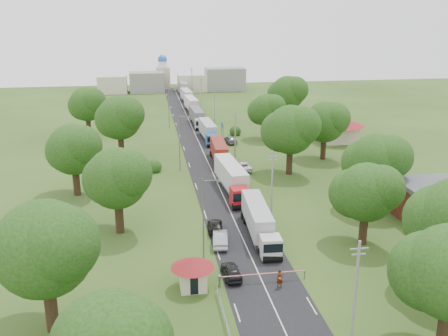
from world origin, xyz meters
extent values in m
plane|color=#2B4316|center=(0.00, 0.00, 0.00)|extent=(260.00, 260.00, 0.00)
cube|color=black|center=(0.00, 20.00, 0.00)|extent=(8.00, 200.00, 0.04)
cylinder|color=slate|center=(-4.50, -25.00, 0.55)|extent=(0.20, 0.20, 1.10)
cube|color=slate|center=(-4.50, -25.00, 1.05)|extent=(0.35, 0.35, 0.25)
cylinder|color=red|center=(0.00, -25.00, 1.00)|extent=(9.00, 0.12, 0.12)
cylinder|color=slate|center=(4.50, -25.00, 0.50)|extent=(0.10, 0.10, 1.00)
cube|color=beige|center=(-7.20, -25.00, 1.20)|extent=(2.60, 2.60, 2.40)
cone|color=maroon|center=(-7.20, -25.00, 2.90)|extent=(4.40, 4.40, 1.10)
cube|color=black|center=(-5.89, -25.00, 1.40)|extent=(0.02, 1.20, 0.90)
cube|color=black|center=(-7.20, -26.31, 1.00)|extent=(0.80, 0.02, 1.90)
cylinder|color=slate|center=(5.20, 33.80, 2.00)|extent=(0.12, 0.12, 4.00)
cylinder|color=slate|center=(5.20, 36.20, 2.00)|extent=(0.12, 0.12, 4.00)
cube|color=navy|center=(5.20, 35.00, 3.60)|extent=(0.06, 3.00, 1.00)
cube|color=silver|center=(5.20, 35.00, 3.60)|extent=(0.07, 3.10, 0.06)
cylinder|color=gray|center=(5.50, -35.00, 4.50)|extent=(0.24, 0.24, 9.00)
cube|color=gray|center=(5.50, -35.00, 8.30)|extent=(1.60, 0.10, 0.10)
cube|color=gray|center=(5.50, -35.00, 7.80)|extent=(1.20, 0.10, 0.10)
cylinder|color=gray|center=(5.50, -7.00, 4.50)|extent=(0.24, 0.24, 9.00)
cube|color=gray|center=(5.50, -7.00, 8.30)|extent=(1.60, 0.10, 0.10)
cube|color=gray|center=(5.50, -7.00, 7.80)|extent=(1.20, 0.10, 0.10)
cylinder|color=gray|center=(5.50, 21.00, 4.50)|extent=(0.24, 0.24, 9.00)
cube|color=gray|center=(5.50, 21.00, 8.30)|extent=(1.60, 0.10, 0.10)
cube|color=gray|center=(5.50, 21.00, 7.80)|extent=(1.20, 0.10, 0.10)
cylinder|color=gray|center=(5.50, 49.00, 4.50)|extent=(0.24, 0.24, 9.00)
cube|color=gray|center=(5.50, 49.00, 8.30)|extent=(1.60, 0.10, 0.10)
cube|color=gray|center=(5.50, 49.00, 7.80)|extent=(1.20, 0.10, 0.10)
cylinder|color=gray|center=(5.50, 77.00, 4.50)|extent=(0.24, 0.24, 9.00)
cube|color=gray|center=(5.50, 77.00, 8.30)|extent=(1.60, 0.10, 0.10)
cube|color=gray|center=(5.50, 77.00, 7.80)|extent=(1.20, 0.10, 0.10)
cylinder|color=gray|center=(5.50, 105.00, 4.50)|extent=(0.24, 0.24, 9.00)
cube|color=gray|center=(5.50, 105.00, 8.30)|extent=(1.60, 0.10, 0.10)
cube|color=gray|center=(5.50, 105.00, 7.80)|extent=(1.20, 0.10, 0.10)
cylinder|color=slate|center=(-5.50, -20.00, 5.00)|extent=(0.16, 0.16, 10.00)
cube|color=slate|center=(-4.60, -20.00, 9.70)|extent=(1.80, 0.10, 0.10)
cube|color=slate|center=(-3.80, -20.00, 9.55)|extent=(0.50, 0.22, 0.15)
cylinder|color=slate|center=(-5.50, 15.00, 5.00)|extent=(0.16, 0.16, 10.00)
cube|color=slate|center=(-4.60, 15.00, 9.70)|extent=(1.80, 0.10, 0.10)
cube|color=slate|center=(-3.80, 15.00, 9.55)|extent=(0.50, 0.22, 0.15)
cylinder|color=slate|center=(-5.50, 50.00, 5.00)|extent=(0.16, 0.16, 10.00)
cube|color=slate|center=(-4.60, 50.00, 9.70)|extent=(1.80, 0.10, 0.10)
cube|color=slate|center=(-3.80, 50.00, 9.55)|extent=(0.50, 0.22, 0.15)
cylinder|color=#382616|center=(12.00, -38.00, 2.10)|extent=(1.08, 1.08, 4.20)
sphere|color=#163A0F|center=(10.90, -36.62, 6.67)|extent=(6.60, 6.60, 6.60)
sphere|color=#163A0F|center=(16.80, -28.50, 7.25)|extent=(7.20, 7.20, 7.20)
cylinder|color=#382616|center=(14.00, -18.00, 1.92)|extent=(1.04, 1.04, 3.85)
sphere|color=#163A0F|center=(14.00, -18.00, 6.60)|extent=(7.00, 7.00, 7.00)
sphere|color=#163A0F|center=(15.25, -19.00, 7.35)|extent=(5.50, 5.50, 5.50)
sphere|color=#163A0F|center=(13.00, -16.75, 6.10)|extent=(6.00, 6.00, 6.00)
cylinder|color=#382616|center=(20.00, -8.00, 2.10)|extent=(1.08, 1.08, 4.20)
sphere|color=#163A0F|center=(20.00, -8.00, 7.22)|extent=(7.70, 7.70, 7.70)
sphere|color=#163A0F|center=(21.38, -9.10, 8.05)|extent=(6.05, 6.05, 6.05)
sphere|color=#163A0F|center=(18.90, -6.62, 6.67)|extent=(6.60, 6.60, 6.60)
cylinder|color=#382616|center=(13.00, 10.00, 2.27)|extent=(1.12, 1.12, 4.55)
sphere|color=#163A0F|center=(13.00, 10.00, 7.85)|extent=(8.40, 8.40, 8.40)
sphere|color=#163A0F|center=(14.50, 8.80, 8.75)|extent=(6.60, 6.60, 6.60)
sphere|color=#163A0F|center=(11.80, 11.50, 7.25)|extent=(7.20, 7.20, 7.20)
cylinder|color=#382616|center=(22.00, 18.00, 2.10)|extent=(1.08, 1.08, 4.20)
sphere|color=#163A0F|center=(22.00, 18.00, 7.22)|extent=(7.70, 7.70, 7.70)
sphere|color=#163A0F|center=(23.38, 16.90, 8.05)|extent=(6.05, 6.05, 6.05)
sphere|color=#163A0F|center=(20.90, 19.38, 6.67)|extent=(6.60, 6.60, 6.60)
cylinder|color=#382616|center=(15.00, 35.00, 1.92)|extent=(1.04, 1.04, 3.85)
sphere|color=#163A0F|center=(15.00, 35.00, 6.60)|extent=(7.00, 7.00, 7.00)
sphere|color=#163A0F|center=(16.25, 34.00, 7.35)|extent=(5.50, 5.50, 5.50)
sphere|color=#163A0F|center=(14.00, 36.25, 6.10)|extent=(6.00, 6.00, 6.00)
cylinder|color=#382616|center=(24.00, 50.00, 2.27)|extent=(1.12, 1.12, 4.55)
sphere|color=#163A0F|center=(24.00, 50.00, 7.85)|extent=(8.40, 8.40, 8.40)
sphere|color=#163A0F|center=(25.50, 48.80, 8.75)|extent=(6.60, 6.60, 6.60)
sphere|color=#163A0F|center=(22.80, 51.50, 7.25)|extent=(7.20, 7.20, 7.20)
cylinder|color=#382616|center=(-20.00, -30.00, 2.27)|extent=(1.12, 1.12, 4.55)
sphere|color=#163A0F|center=(-20.00, -30.00, 7.85)|extent=(8.40, 8.40, 8.40)
sphere|color=#163A0F|center=(-18.50, -31.20, 8.75)|extent=(6.60, 6.60, 6.60)
sphere|color=#163A0F|center=(-21.20, -28.50, 7.25)|extent=(7.20, 7.20, 7.20)
cylinder|color=#382616|center=(-15.00, -10.00, 2.10)|extent=(1.08, 1.08, 4.20)
sphere|color=#163A0F|center=(-15.00, -10.00, 7.22)|extent=(7.70, 7.70, 7.70)
sphere|color=#163A0F|center=(-13.62, -11.10, 8.05)|extent=(6.05, 6.05, 6.05)
sphere|color=#163A0F|center=(-16.10, -8.62, 6.67)|extent=(6.60, 6.60, 6.60)
cylinder|color=#382616|center=(-22.00, 5.00, 2.10)|extent=(1.08, 1.08, 4.20)
sphere|color=#163A0F|center=(-22.00, 5.00, 7.22)|extent=(7.70, 7.70, 7.70)
sphere|color=#163A0F|center=(-20.62, 3.90, 8.05)|extent=(6.05, 6.05, 6.05)
sphere|color=#163A0F|center=(-23.10, 6.38, 6.67)|extent=(6.60, 6.60, 6.60)
cylinder|color=#382616|center=(-16.00, 25.00, 2.27)|extent=(1.12, 1.12, 4.55)
sphere|color=#163A0F|center=(-16.00, 25.00, 7.85)|extent=(8.40, 8.40, 8.40)
sphere|color=#163A0F|center=(-14.50, 23.80, 8.75)|extent=(6.60, 6.60, 6.60)
sphere|color=#163A0F|center=(-17.20, 26.50, 7.25)|extent=(7.20, 7.20, 7.20)
cylinder|color=#382616|center=(-24.00, 45.00, 2.10)|extent=(1.08, 1.08, 4.20)
sphere|color=#163A0F|center=(-24.00, 45.00, 7.22)|extent=(7.70, 7.70, 7.70)
sphere|color=#163A0F|center=(-22.62, 43.90, 8.05)|extent=(6.05, 6.05, 6.05)
sphere|color=#163A0F|center=(-25.10, 46.38, 6.67)|extent=(6.60, 6.60, 6.60)
cube|color=maroon|center=(26.00, -12.00, 2.30)|extent=(8.00, 6.00, 4.60)
cube|color=#47494F|center=(26.00, -12.00, 4.90)|extent=(8.60, 6.60, 0.60)
cube|color=beige|center=(30.00, 30.00, 2.00)|extent=(7.00, 5.00, 4.00)
cone|color=maroon|center=(30.00, 30.00, 4.90)|extent=(10.08, 10.08, 1.80)
cube|color=gray|center=(-10.00, 110.00, 3.50)|extent=(12.00, 8.00, 7.00)
cube|color=beige|center=(6.00, 110.00, 3.00)|extent=(10.00, 8.00, 6.00)
cube|color=gray|center=(18.00, 110.00, 4.00)|extent=(14.00, 8.00, 8.00)
cube|color=beige|center=(-22.00, 110.00, 3.00)|extent=(10.00, 8.00, 6.00)
cube|color=beige|center=(-4.00, 118.00, 4.00)|extent=(5.00, 5.00, 8.00)
cylinder|color=silver|center=(-4.00, 118.00, 9.00)|extent=(3.20, 3.20, 2.00)
sphere|color=#2659B2|center=(-4.00, 118.00, 10.60)|extent=(3.40, 3.40, 3.40)
cube|color=silver|center=(2.08, -20.00, 1.48)|extent=(2.43, 2.43, 2.39)
cube|color=black|center=(2.08, -21.16, 1.82)|extent=(2.20, 0.15, 1.05)
cube|color=slate|center=(2.08, -21.10, 0.53)|extent=(2.12, 0.37, 0.33)
cube|color=slate|center=(2.08, -13.30, 0.72)|extent=(2.84, 11.11, 0.29)
cube|color=#AEAEB3|center=(2.08, -13.02, 2.44)|extent=(3.05, 11.41, 2.87)
cylinder|color=black|center=(2.08, -20.86, 0.48)|extent=(2.25, 0.96, 0.96)
cylinder|color=black|center=(2.08, -19.14, 0.48)|extent=(2.25, 0.96, 0.96)
cylinder|color=black|center=(2.08, -9.95, 0.48)|extent=(2.25, 0.96, 0.96)
cylinder|color=black|center=(2.08, -8.52, 0.48)|extent=(2.25, 0.96, 0.96)
cube|color=red|center=(1.61, -4.09, 1.64)|extent=(2.70, 2.70, 2.64)
cube|color=black|center=(1.61, -5.37, 2.01)|extent=(2.42, 0.18, 1.16)
cube|color=slate|center=(1.61, -5.30, 0.58)|extent=(2.33, 0.40, 0.37)
cube|color=slate|center=(1.61, 3.30, 0.79)|extent=(3.22, 12.28, 0.32)
cube|color=silver|center=(1.61, 3.62, 2.69)|extent=(3.45, 12.60, 3.17)
cylinder|color=black|center=(1.61, -5.04, 0.53)|extent=(2.48, 1.06, 1.06)
cylinder|color=black|center=(1.61, -3.14, 0.53)|extent=(2.48, 1.06, 1.06)
cylinder|color=black|center=(1.61, 7.00, 0.53)|extent=(2.48, 1.06, 1.06)
cylinder|color=black|center=(1.61, 8.58, 0.53)|extent=(2.48, 1.06, 1.06)
cube|color=gold|center=(2.12, 12.55, 1.46)|extent=(2.36, 2.36, 2.35)
cube|color=black|center=(2.12, 11.42, 1.79)|extent=(2.16, 0.12, 1.03)
cube|color=slate|center=(2.12, 11.47, 0.52)|extent=(2.08, 0.35, 0.33)
cube|color=slate|center=(2.12, 19.14, 0.71)|extent=(2.68, 10.90, 0.28)
cube|color=maroon|center=(2.12, 19.42, 2.40)|extent=(2.88, 11.20, 2.82)
cylinder|color=black|center=(2.12, 11.71, 0.47)|extent=(2.21, 0.94, 0.94)
cylinder|color=black|center=(2.12, 13.40, 0.47)|extent=(2.21, 0.94, 0.94)
cylinder|color=black|center=(2.12, 22.43, 0.47)|extent=(2.21, 0.94, 0.94)
cylinder|color=black|center=(2.12, 23.84, 0.47)|extent=(2.21, 0.94, 0.94)
cube|color=#1C5EAC|center=(2.31, 30.64, 1.46)|extent=(2.35, 2.35, 2.36)
cube|color=black|center=(2.31, 29.50, 1.79)|extent=(2.17, 0.11, 1.04)
cube|color=slate|center=(2.31, 29.55, 0.52)|extent=(2.08, 0.33, 0.33)
cube|color=slate|center=(2.31, 37.24, 0.71)|extent=(2.61, 10.93, 0.28)
cube|color=#A6A7AB|center=(2.31, 37.53, 2.41)|extent=(2.81, 11.22, 2.83)
cylinder|color=black|center=(2.31, 29.79, 0.47)|extent=(2.22, 0.94, 0.94)
cylinder|color=black|center=(2.31, 31.49, 0.47)|extent=(2.22, 0.94, 0.94)
cylinder|color=black|center=(2.31, 40.55, 0.47)|extent=(2.22, 0.94, 0.94)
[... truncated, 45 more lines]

